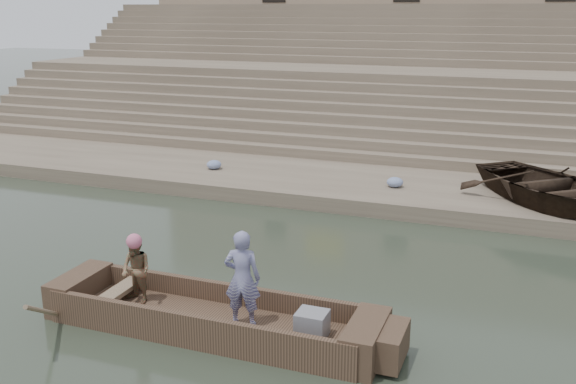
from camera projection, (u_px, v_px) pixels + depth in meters
The scene contains 12 objects.
ground at pixel (240, 315), 11.04m from camera, with size 120.00×120.00×0.00m, color #2C3628.
lower_landing at pixel (360, 187), 18.19m from camera, with size 32.00×4.00×0.40m, color gray.
mid_landing at pixel (411, 107), 24.61m from camera, with size 32.00×3.00×2.80m, color gray.
upper_landing at pixel (440, 61), 30.58m from camera, with size 32.00×3.00×5.20m, color gray.
ghat_steps at pixel (420, 92), 26.02m from camera, with size 32.00×11.00×5.20m.
main_rowboat at pixel (211, 324), 10.50m from camera, with size 5.00×1.30×0.22m, color brown.
rowboat_trim at pixel (223, 315), 10.37m from camera, with size 6.04×2.63×1.82m.
standing_man at pixel (242, 278), 10.05m from camera, with size 0.57×0.37×1.56m, color navy.
rowing_man at pixel (136, 270), 10.88m from camera, with size 0.56×0.44×1.15m, color #2A804E.
television at pixel (311, 324), 9.83m from camera, with size 0.46×0.42×0.40m.
beached_rowboat at pixel (547, 186), 15.88m from camera, with size 3.08×4.31×0.89m, color #2D2116.
cloth_bundles at pixel (300, 173), 18.39m from camera, with size 5.90×0.54×0.26m.
Camera 1 is at (4.33, -9.11, 5.02)m, focal length 40.60 mm.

